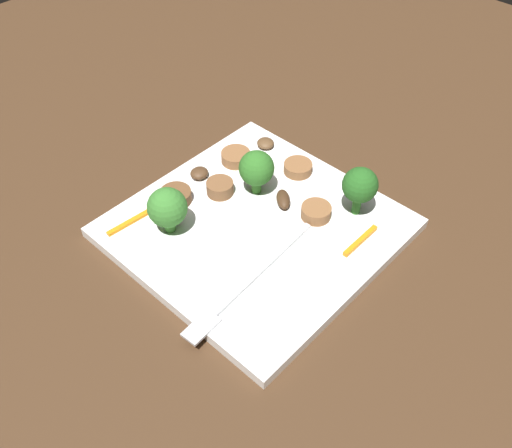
{
  "coord_description": "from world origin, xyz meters",
  "views": [
    {
      "loc": [
        0.3,
        0.28,
        0.44
      ],
      "look_at": [
        0.0,
        0.0,
        0.01
      ],
      "focal_mm": 39.65,
      "sensor_mm": 36.0,
      "label": 1
    }
  ],
  "objects_px": {
    "pepper_strip_0": "(132,221)",
    "pepper_strip_1": "(360,241)",
    "sausage_slice_1": "(176,196)",
    "sausage_slice_3": "(220,188)",
    "sausage_slice_4": "(316,212)",
    "mushroom_1": "(286,201)",
    "sausage_slice_0": "(298,168)",
    "sausage_slice_2": "(236,157)",
    "broccoli_floret_2": "(360,186)",
    "plate": "(256,228)",
    "broccoli_floret_0": "(167,208)",
    "broccoli_floret_1": "(256,169)",
    "mushroom_2": "(266,143)",
    "mushroom_0": "(199,173)",
    "fork": "(244,287)"
  },
  "relations": [
    {
      "from": "broccoli_floret_0",
      "to": "broccoli_floret_1",
      "type": "height_order",
      "value": "same"
    },
    {
      "from": "mushroom_1",
      "to": "pepper_strip_1",
      "type": "xyz_separation_m",
      "value": [
        -0.01,
        0.09,
        -0.0
      ]
    },
    {
      "from": "mushroom_0",
      "to": "broccoli_floret_2",
      "type": "bearing_deg",
      "value": 114.32
    },
    {
      "from": "broccoli_floret_0",
      "to": "sausage_slice_4",
      "type": "distance_m",
      "value": 0.16
    },
    {
      "from": "sausage_slice_0",
      "to": "mushroom_2",
      "type": "bearing_deg",
      "value": -99.1
    },
    {
      "from": "mushroom_0",
      "to": "pepper_strip_1",
      "type": "bearing_deg",
      "value": 102.08
    },
    {
      "from": "broccoli_floret_1",
      "to": "broccoli_floret_2",
      "type": "height_order",
      "value": "broccoli_floret_2"
    },
    {
      "from": "sausage_slice_1",
      "to": "sausage_slice_4",
      "type": "height_order",
      "value": "same"
    },
    {
      "from": "sausage_slice_0",
      "to": "sausage_slice_4",
      "type": "xyz_separation_m",
      "value": [
        0.04,
        0.06,
        0.0
      ]
    },
    {
      "from": "mushroom_0",
      "to": "plate",
      "type": "bearing_deg",
      "value": 83.33
    },
    {
      "from": "sausage_slice_0",
      "to": "mushroom_2",
      "type": "xyz_separation_m",
      "value": [
        -0.01,
        -0.06,
        -0.0
      ]
    },
    {
      "from": "sausage_slice_2",
      "to": "sausage_slice_1",
      "type": "bearing_deg",
      "value": -0.3
    },
    {
      "from": "broccoli_floret_2",
      "to": "pepper_strip_1",
      "type": "height_order",
      "value": "broccoli_floret_2"
    },
    {
      "from": "plate",
      "to": "fork",
      "type": "bearing_deg",
      "value": 35.13
    },
    {
      "from": "pepper_strip_0",
      "to": "pepper_strip_1",
      "type": "distance_m",
      "value": 0.24
    },
    {
      "from": "fork",
      "to": "sausage_slice_3",
      "type": "height_order",
      "value": "sausage_slice_3"
    },
    {
      "from": "plate",
      "to": "pepper_strip_1",
      "type": "height_order",
      "value": "pepper_strip_1"
    },
    {
      "from": "broccoli_floret_2",
      "to": "sausage_slice_4",
      "type": "xyz_separation_m",
      "value": [
        0.03,
        -0.03,
        -0.03
      ]
    },
    {
      "from": "pepper_strip_0",
      "to": "pepper_strip_1",
      "type": "relative_size",
      "value": 1.14
    },
    {
      "from": "plate",
      "to": "sausage_slice_0",
      "type": "bearing_deg",
      "value": -166.67
    },
    {
      "from": "fork",
      "to": "sausage_slice_4",
      "type": "relative_size",
      "value": 5.65
    },
    {
      "from": "plate",
      "to": "mushroom_1",
      "type": "distance_m",
      "value": 0.04
    },
    {
      "from": "broccoli_floret_2",
      "to": "mushroom_0",
      "type": "xyz_separation_m",
      "value": [
        0.07,
        -0.16,
        -0.03
      ]
    },
    {
      "from": "sausage_slice_0",
      "to": "sausage_slice_2",
      "type": "relative_size",
      "value": 0.96
    },
    {
      "from": "pepper_strip_0",
      "to": "mushroom_2",
      "type": "bearing_deg",
      "value": 175.16
    },
    {
      "from": "sausage_slice_4",
      "to": "mushroom_1",
      "type": "bearing_deg",
      "value": -75.93
    },
    {
      "from": "fork",
      "to": "sausage_slice_3",
      "type": "distance_m",
      "value": 0.14
    },
    {
      "from": "broccoli_floret_1",
      "to": "sausage_slice_4",
      "type": "relative_size",
      "value": 1.64
    },
    {
      "from": "sausage_slice_1",
      "to": "mushroom_1",
      "type": "height_order",
      "value": "sausage_slice_1"
    },
    {
      "from": "sausage_slice_1",
      "to": "pepper_strip_1",
      "type": "xyz_separation_m",
      "value": [
        -0.09,
        0.18,
        -0.0
      ]
    },
    {
      "from": "sausage_slice_4",
      "to": "mushroom_2",
      "type": "xyz_separation_m",
      "value": [
        -0.05,
        -0.12,
        -0.0
      ]
    },
    {
      "from": "mushroom_1",
      "to": "mushroom_0",
      "type": "bearing_deg",
      "value": -73.01
    },
    {
      "from": "sausage_slice_2",
      "to": "pepper_strip_1",
      "type": "relative_size",
      "value": 0.65
    },
    {
      "from": "sausage_slice_1",
      "to": "mushroom_2",
      "type": "xyz_separation_m",
      "value": [
        -0.14,
        0.01,
        -0.0
      ]
    },
    {
      "from": "sausage_slice_2",
      "to": "sausage_slice_0",
      "type": "bearing_deg",
      "value": 118.15
    },
    {
      "from": "sausage_slice_3",
      "to": "pepper_strip_0",
      "type": "bearing_deg",
      "value": -20.29
    },
    {
      "from": "plate",
      "to": "sausage_slice_3",
      "type": "xyz_separation_m",
      "value": [
        -0.01,
        -0.06,
        0.01
      ]
    },
    {
      "from": "broccoli_floret_0",
      "to": "pepper_strip_0",
      "type": "bearing_deg",
      "value": -61.74
    },
    {
      "from": "plate",
      "to": "sausage_slice_2",
      "type": "bearing_deg",
      "value": -124.21
    },
    {
      "from": "sausage_slice_2",
      "to": "pepper_strip_0",
      "type": "distance_m",
      "value": 0.15
    },
    {
      "from": "pepper_strip_1",
      "to": "mushroom_2",
      "type": "bearing_deg",
      "value": -106.12
    },
    {
      "from": "sausage_slice_1",
      "to": "sausage_slice_0",
      "type": "bearing_deg",
      "value": 152.73
    },
    {
      "from": "fork",
      "to": "pepper_strip_0",
      "type": "relative_size",
      "value": 3.01
    },
    {
      "from": "sausage_slice_3",
      "to": "pepper_strip_0",
      "type": "distance_m",
      "value": 0.1
    },
    {
      "from": "mushroom_0",
      "to": "fork",
      "type": "bearing_deg",
      "value": 61.21
    },
    {
      "from": "pepper_strip_1",
      "to": "broccoli_floret_1",
      "type": "bearing_deg",
      "value": -83.42
    },
    {
      "from": "sausage_slice_1",
      "to": "sausage_slice_3",
      "type": "xyz_separation_m",
      "value": [
        -0.04,
        0.03,
        0.0
      ]
    },
    {
      "from": "pepper_strip_1",
      "to": "sausage_slice_0",
      "type": "bearing_deg",
      "value": -109.46
    },
    {
      "from": "mushroom_2",
      "to": "sausage_slice_1",
      "type": "bearing_deg",
      "value": -2.96
    },
    {
      "from": "sausage_slice_1",
      "to": "sausage_slice_3",
      "type": "distance_m",
      "value": 0.05
    }
  ]
}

